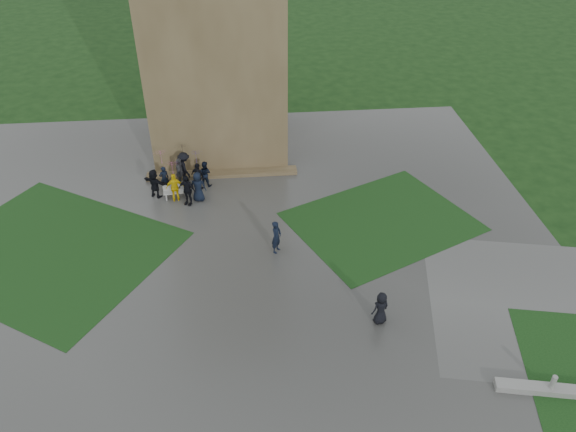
{
  "coord_description": "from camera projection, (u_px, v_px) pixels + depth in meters",
  "views": [
    {
      "loc": [
        1.29,
        -18.69,
        17.55
      ],
      "look_at": [
        3.4,
        4.31,
        1.2
      ],
      "focal_mm": 35.0,
      "sensor_mm": 36.0,
      "label": 1
    }
  ],
  "objects": [
    {
      "name": "pedestrian_mid",
      "position": [
        276.0,
        237.0,
        27.38
      ],
      "size": [
        0.69,
        0.77,
        1.76
      ],
      "primitive_type": "imported",
      "rotation": [
        0.0,
        0.0,
        1.03
      ],
      "color": "black",
      "rests_on": "plaza"
    },
    {
      "name": "lawn_inset_right",
      "position": [
        382.0,
        221.0,
        29.92
      ],
      "size": [
        11.12,
        10.15,
        0.01
      ],
      "primitive_type": "cube",
      "rotation": [
        0.0,
        0.0,
        0.44
      ],
      "color": "#133412",
      "rests_on": "plaza"
    },
    {
      "name": "pedestrian_near",
      "position": [
        381.0,
        308.0,
        23.52
      ],
      "size": [
        0.92,
        0.78,
        1.58
      ],
      "primitive_type": "imported",
      "rotation": [
        0.0,
        0.0,
        3.54
      ],
      "color": "black",
      "rests_on": "plaza"
    },
    {
      "name": "plaza",
      "position": [
        222.0,
        268.0,
        26.85
      ],
      "size": [
        34.0,
        34.0,
        0.02
      ],
      "primitive_type": "cube",
      "color": "#3B3B38",
      "rests_on": "ground"
    },
    {
      "name": "tower_plinth",
      "position": [
        222.0,
        173.0,
        33.77
      ],
      "size": [
        9.0,
        0.8,
        0.22
      ],
      "primitive_type": "cube",
      "color": "brown",
      "rests_on": "plaza"
    },
    {
      "name": "lawn_inset_left",
      "position": [
        50.0,
        252.0,
        27.84
      ],
      "size": [
        14.1,
        13.46,
        0.01
      ],
      "primitive_type": "cube",
      "rotation": [
        0.0,
        0.0,
        -0.56
      ],
      "color": "#133412",
      "rests_on": "plaza"
    },
    {
      "name": "ground",
      "position": [
        222.0,
        297.0,
        25.23
      ],
      "size": [
        120.0,
        120.0,
        0.0
      ],
      "primitive_type": "plane",
      "color": "black"
    },
    {
      "name": "tower",
      "position": [
        212.0,
        2.0,
        32.23
      ],
      "size": [
        8.0,
        8.0,
        18.0
      ],
      "primitive_type": "cube",
      "color": "brown",
      "rests_on": "ground"
    },
    {
      "name": "bench",
      "position": [
        176.0,
        191.0,
        31.61
      ],
      "size": [
        1.41,
        0.58,
        0.8
      ],
      "rotation": [
        0.0,
        0.0,
        0.11
      ],
      "color": "#A9AAA5",
      "rests_on": "plaza"
    },
    {
      "name": "visitor_cluster",
      "position": [
        180.0,
        175.0,
        31.64
      ],
      "size": [
        4.03,
        3.6,
        2.57
      ],
      "color": "black",
      "rests_on": "plaza"
    }
  ]
}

